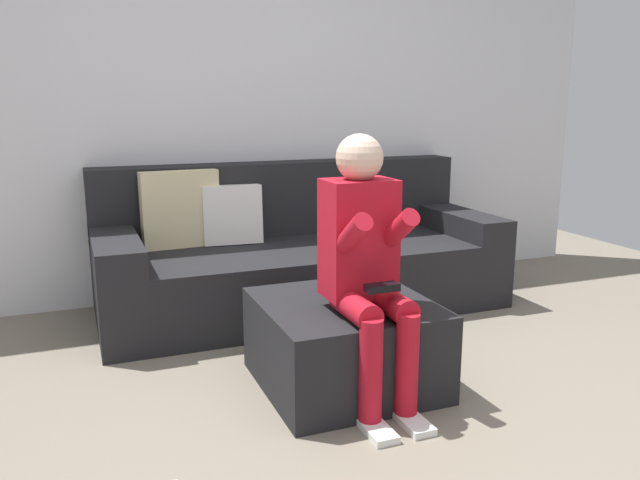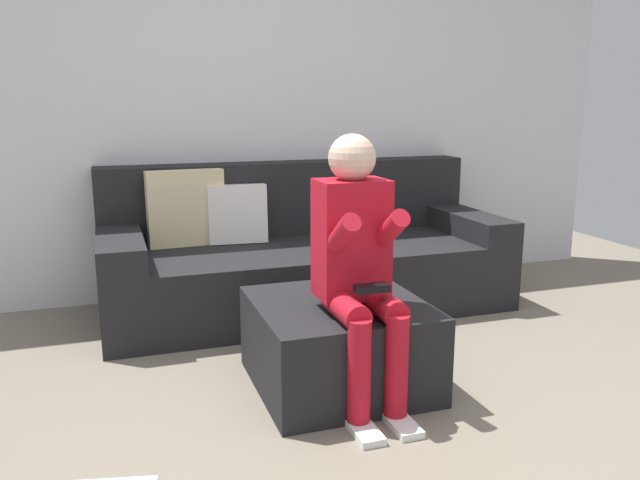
# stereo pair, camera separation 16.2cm
# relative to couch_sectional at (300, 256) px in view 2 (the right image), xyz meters

# --- Properties ---
(ground_plane) EXTENTS (7.05, 7.05, 0.00)m
(ground_plane) POSITION_rel_couch_sectional_xyz_m (-0.23, -1.81, -0.32)
(ground_plane) COLOR slate
(wall_back) EXTENTS (5.42, 0.10, 2.45)m
(wall_back) POSITION_rel_couch_sectional_xyz_m (-0.23, 0.47, 0.90)
(wall_back) COLOR silver
(wall_back) RESTS_ON ground_plane
(couch_sectional) EXTENTS (2.48, 0.99, 0.89)m
(couch_sectional) POSITION_rel_couch_sectional_xyz_m (0.00, 0.00, 0.00)
(couch_sectional) COLOR black
(couch_sectional) RESTS_ON ground_plane
(ottoman) EXTENTS (0.75, 0.77, 0.40)m
(ottoman) POSITION_rel_couch_sectional_xyz_m (-0.18, -1.20, -0.12)
(ottoman) COLOR black
(ottoman) RESTS_ON ground_plane
(person_seated) EXTENTS (0.30, 0.58, 1.16)m
(person_seated) POSITION_rel_couch_sectional_xyz_m (-0.17, -1.37, 0.34)
(person_seated) COLOR red
(person_seated) RESTS_ON ground_plane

